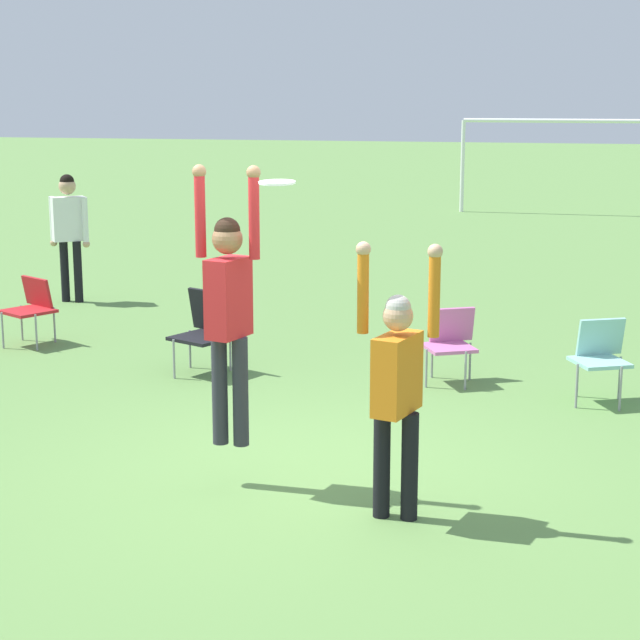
{
  "coord_description": "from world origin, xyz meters",
  "views": [
    {
      "loc": [
        2.16,
        -7.74,
        2.94
      ],
      "look_at": [
        0.25,
        -0.24,
        1.3
      ],
      "focal_mm": 60.0,
      "sensor_mm": 36.0,
      "label": 1
    }
  ],
  "objects_px": {
    "camping_chair_0": "(206,327)",
    "person_spectator_near": "(69,224)",
    "frisbee": "(277,182)",
    "person_jumping": "(228,300)",
    "camping_chair_1": "(600,353)",
    "camping_chair_3": "(450,339)",
    "person_defending": "(397,377)",
    "camping_chair_4": "(31,305)"
  },
  "relations": [
    {
      "from": "camping_chair_0",
      "to": "person_spectator_near",
      "type": "bearing_deg",
      "value": -21.33
    },
    {
      "from": "frisbee",
      "to": "camping_chair_0",
      "type": "relative_size",
      "value": 0.29
    },
    {
      "from": "person_jumping",
      "to": "person_spectator_near",
      "type": "bearing_deg",
      "value": 50.09
    },
    {
      "from": "camping_chair_1",
      "to": "person_spectator_near",
      "type": "bearing_deg",
      "value": -51.7
    },
    {
      "from": "frisbee",
      "to": "camping_chair_0",
      "type": "xyz_separation_m",
      "value": [
        -1.86,
        3.5,
        -1.85
      ]
    },
    {
      "from": "camping_chair_0",
      "to": "camping_chair_3",
      "type": "xyz_separation_m",
      "value": [
        2.59,
        0.25,
        -0.05
      ]
    },
    {
      "from": "person_jumping",
      "to": "person_defending",
      "type": "relative_size",
      "value": 1.08
    },
    {
      "from": "person_jumping",
      "to": "camping_chair_0",
      "type": "xyz_separation_m",
      "value": [
        -1.37,
        3.16,
        -0.94
      ]
    },
    {
      "from": "frisbee",
      "to": "person_defending",
      "type": "bearing_deg",
      "value": 0.27
    },
    {
      "from": "frisbee",
      "to": "person_jumping",
      "type": "bearing_deg",
      "value": 144.56
    },
    {
      "from": "person_defending",
      "to": "camping_chair_1",
      "type": "xyz_separation_m",
      "value": [
        1.39,
        3.38,
        -0.54
      ]
    },
    {
      "from": "camping_chair_4",
      "to": "camping_chair_1",
      "type": "bearing_deg",
      "value": -159.3
    },
    {
      "from": "camping_chair_1",
      "to": "person_spectator_near",
      "type": "height_order",
      "value": "person_spectator_near"
    },
    {
      "from": "camping_chair_4",
      "to": "person_spectator_near",
      "type": "xyz_separation_m",
      "value": [
        -0.78,
        2.54,
        0.64
      ]
    },
    {
      "from": "person_spectator_near",
      "to": "person_defending",
      "type": "bearing_deg",
      "value": -87.37
    },
    {
      "from": "camping_chair_3",
      "to": "person_spectator_near",
      "type": "height_order",
      "value": "person_spectator_near"
    },
    {
      "from": "camping_chair_0",
      "to": "person_spectator_near",
      "type": "distance_m",
      "value": 4.67
    },
    {
      "from": "camping_chair_4",
      "to": "camping_chair_0",
      "type": "bearing_deg",
      "value": -168.54
    },
    {
      "from": "camping_chair_1",
      "to": "camping_chair_4",
      "type": "height_order",
      "value": "camping_chair_1"
    },
    {
      "from": "camping_chair_0",
      "to": "camping_chair_3",
      "type": "height_order",
      "value": "camping_chair_0"
    },
    {
      "from": "person_defending",
      "to": "camping_chair_1",
      "type": "height_order",
      "value": "person_defending"
    },
    {
      "from": "camping_chair_1",
      "to": "camping_chair_4",
      "type": "relative_size",
      "value": 1.02
    },
    {
      "from": "frisbee",
      "to": "person_spectator_near",
      "type": "height_order",
      "value": "frisbee"
    },
    {
      "from": "camping_chair_4",
      "to": "person_defending",
      "type": "bearing_deg",
      "value": 168.88
    },
    {
      "from": "camping_chair_1",
      "to": "frisbee",
      "type": "bearing_deg",
      "value": 29.61
    },
    {
      "from": "frisbee",
      "to": "person_spectator_near",
      "type": "xyz_separation_m",
      "value": [
        -5.12,
        6.79,
        -1.23
      ]
    },
    {
      "from": "camping_chair_3",
      "to": "frisbee",
      "type": "bearing_deg",
      "value": 50.6
    },
    {
      "from": "person_jumping",
      "to": "person_defending",
      "type": "distance_m",
      "value": 1.44
    },
    {
      "from": "camping_chair_4",
      "to": "person_spectator_near",
      "type": "distance_m",
      "value": 2.73
    },
    {
      "from": "person_jumping",
      "to": "camping_chair_3",
      "type": "height_order",
      "value": "person_jumping"
    },
    {
      "from": "person_jumping",
      "to": "person_defending",
      "type": "height_order",
      "value": "person_jumping"
    },
    {
      "from": "camping_chair_1",
      "to": "camping_chair_4",
      "type": "bearing_deg",
      "value": -34.37
    },
    {
      "from": "camping_chair_4",
      "to": "frisbee",
      "type": "bearing_deg",
      "value": 163.77
    },
    {
      "from": "camping_chair_1",
      "to": "camping_chair_3",
      "type": "xyz_separation_m",
      "value": [
        -1.5,
        0.37,
        -0.03
      ]
    },
    {
      "from": "person_jumping",
      "to": "camping_chair_3",
      "type": "distance_m",
      "value": 3.76
    },
    {
      "from": "camping_chair_3",
      "to": "camping_chair_4",
      "type": "relative_size",
      "value": 0.97
    },
    {
      "from": "camping_chair_1",
      "to": "camping_chair_3",
      "type": "distance_m",
      "value": 1.55
    },
    {
      "from": "person_jumping",
      "to": "frisbee",
      "type": "relative_size",
      "value": 8.3
    },
    {
      "from": "person_defending",
      "to": "camping_chair_1",
      "type": "distance_m",
      "value": 3.7
    },
    {
      "from": "person_jumping",
      "to": "frisbee",
      "type": "height_order",
      "value": "person_jumping"
    },
    {
      "from": "person_spectator_near",
      "to": "camping_chair_1",
      "type": "bearing_deg",
      "value": -63.52
    },
    {
      "from": "person_jumping",
      "to": "person_spectator_near",
      "type": "height_order",
      "value": "person_jumping"
    }
  ]
}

